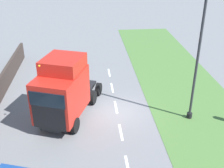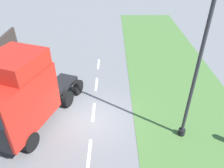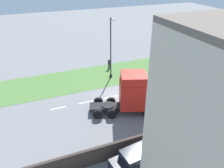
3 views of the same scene
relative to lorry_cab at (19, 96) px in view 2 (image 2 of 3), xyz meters
The scene contains 5 objects.
ground_plane 4.40m from the lorry_cab, 169.76° to the right, with size 120.00×120.00×0.00m, color slate.
grass_verge 9.98m from the lorry_cab, behind, with size 7.00×44.00×0.01m.
lane_markings 4.55m from the lorry_cab, 159.68° to the right, with size 0.16×14.60×0.00m.
lorry_cab is the anchor object (origin of this frame).
lamp_post 8.83m from the lorry_cab, behind, with size 1.31×0.37×8.42m.
Camera 2 is at (-1.15, 9.86, 9.13)m, focal length 35.00 mm.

